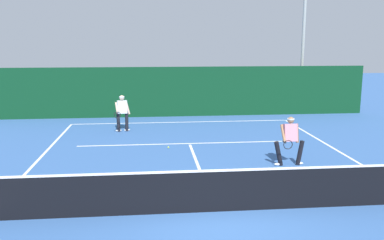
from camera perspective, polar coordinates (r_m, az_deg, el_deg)
ground_plane at (r=9.95m, az=3.32°, el=-12.55°), size 80.00×80.00×0.00m
court_line_baseline_far at (r=20.36m, az=-1.51°, el=-0.30°), size 10.61×0.10×0.01m
court_line_service at (r=16.16m, az=-0.36°, el=-3.26°), size 8.65×0.10×0.01m
court_line_centre at (r=12.92m, az=1.07°, el=-6.92°), size 0.10×6.40×0.01m
tennis_net at (r=9.76m, az=3.35°, el=-9.69°), size 11.62×0.09×1.12m
player_near at (r=13.54m, az=13.40°, el=-2.57°), size 1.01×0.83×1.60m
player_far at (r=18.40m, az=-9.65°, el=1.15°), size 0.68×0.91×1.62m
tennis_ball at (r=15.48m, az=-3.29°, el=-3.80°), size 0.07×0.07×0.07m
back_fence_windscreen at (r=21.79m, az=-1.85°, el=3.93°), size 20.22×0.12×2.62m
light_pole at (r=24.67m, az=15.25°, el=12.56°), size 0.55×0.44×7.93m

